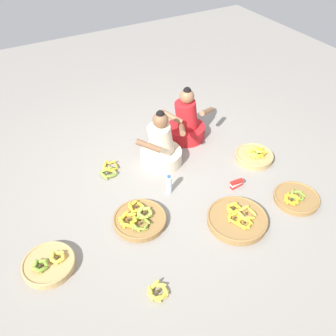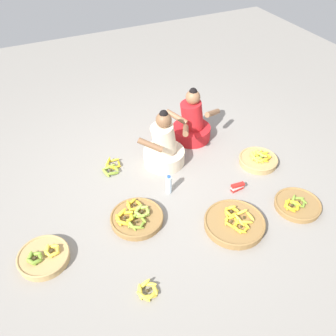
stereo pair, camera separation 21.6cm
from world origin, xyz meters
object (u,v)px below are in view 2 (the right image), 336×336
at_px(packet_carton_stack, 238,187).
at_px(banana_basket_back_right, 137,218).
at_px(banana_basket_front_right, 297,205).
at_px(loose_bananas_back_center, 148,291).
at_px(banana_basket_back_left, 44,257).
at_px(loose_bananas_front_left, 112,168).
at_px(banana_basket_mid_right, 258,160).
at_px(vendor_woman_behind, 192,123).
at_px(vendor_woman_front, 164,147).
at_px(water_bottle, 169,184).
at_px(banana_basket_front_center, 235,223).

bearing_deg(packet_carton_stack, banana_basket_back_right, 177.51).
height_order(banana_basket_front_right, loose_bananas_back_center, banana_basket_front_right).
xyz_separation_m(banana_basket_back_right, banana_basket_back_left, (-0.99, -0.09, 0.00)).
distance_m(banana_basket_back_right, loose_bananas_front_left, 0.92).
bearing_deg(banana_basket_back_left, banana_basket_mid_right, 6.89).
distance_m(vendor_woman_behind, loose_bananas_back_center, 2.43).
height_order(banana_basket_front_right, loose_bananas_front_left, banana_basket_front_right).
bearing_deg(vendor_woman_front, banana_basket_back_right, -131.47).
distance_m(vendor_woman_front, packet_carton_stack, 1.02).
bearing_deg(water_bottle, loose_bananas_front_left, 125.15).
relative_size(loose_bananas_back_center, water_bottle, 0.90).
relative_size(vendor_woman_behind, banana_basket_mid_right, 1.57).
bearing_deg(banana_basket_back_right, vendor_woman_behind, 41.34).
bearing_deg(loose_bananas_back_center, banana_basket_front_right, 7.76).
distance_m(vendor_woman_behind, banana_basket_back_left, 2.53).
height_order(banana_basket_front_center, water_bottle, water_bottle).
relative_size(banana_basket_back_right, banana_basket_front_center, 0.89).
relative_size(banana_basket_back_right, banana_basket_mid_right, 1.17).
height_order(vendor_woman_behind, banana_basket_front_center, vendor_woman_behind).
xyz_separation_m(vendor_woman_front, banana_basket_back_left, (-1.67, -0.86, -0.19)).
height_order(banana_basket_mid_right, packet_carton_stack, banana_basket_mid_right).
bearing_deg(banana_basket_front_center, banana_basket_mid_right, 41.65).
bearing_deg(banana_basket_front_right, packet_carton_stack, 130.17).
bearing_deg(loose_bananas_back_center, banana_basket_mid_right, 28.68).
height_order(banana_basket_back_right, banana_basket_back_left, banana_basket_back_right).
bearing_deg(banana_basket_back_left, packet_carton_stack, 0.83).
bearing_deg(loose_bananas_front_left, banana_basket_back_left, -135.63).
xyz_separation_m(banana_basket_front_right, water_bottle, (-1.18, 0.83, 0.08)).
bearing_deg(vendor_woman_behind, loose_bananas_back_center, -127.27).
bearing_deg(vendor_woman_behind, banana_basket_front_center, -101.96).
height_order(banana_basket_front_right, water_bottle, water_bottle).
height_order(banana_basket_front_right, banana_basket_mid_right, banana_basket_mid_right).
relative_size(banana_basket_front_right, packet_carton_stack, 3.05).
relative_size(banana_basket_front_center, water_bottle, 2.55).
distance_m(banana_basket_back_right, banana_basket_mid_right, 1.76).
distance_m(vendor_woman_front, banana_basket_mid_right, 1.20).
xyz_separation_m(banana_basket_front_center, packet_carton_stack, (0.34, 0.45, -0.01)).
xyz_separation_m(banana_basket_front_center, water_bottle, (-0.40, 0.76, 0.07)).
xyz_separation_m(loose_bananas_back_center, packet_carton_stack, (1.46, 0.78, 0.01)).
relative_size(vendor_woman_behind, water_bottle, 3.04).
bearing_deg(loose_bananas_back_center, banana_basket_front_center, 16.14).
xyz_separation_m(banana_basket_mid_right, loose_bananas_back_center, (-1.97, -1.08, -0.02)).
height_order(loose_bananas_front_left, water_bottle, water_bottle).
bearing_deg(banana_basket_back_right, loose_bananas_front_left, 87.75).
distance_m(banana_basket_front_right, banana_basket_back_left, 2.71).
bearing_deg(vendor_woman_front, vendor_woman_behind, 29.74).
relative_size(banana_basket_front_right, banana_basket_back_left, 1.03).
height_order(vendor_woman_behind, banana_basket_back_right, vendor_woman_behind).
relative_size(vendor_woman_behind, loose_bananas_back_center, 3.38).
relative_size(banana_basket_back_right, loose_bananas_front_left, 1.74).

